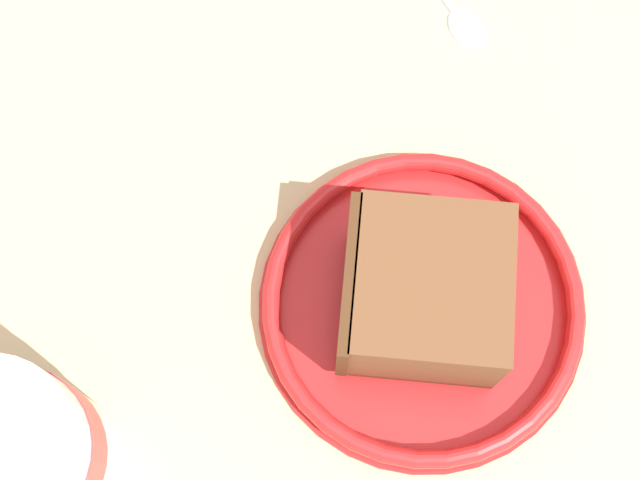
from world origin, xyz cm
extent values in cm
cube|color=tan|center=(0.00, 0.00, -1.70)|extent=(111.35, 111.35, 3.40)
cylinder|color=red|center=(-5.18, 2.20, 0.32)|extent=(18.12, 18.12, 0.63)
torus|color=red|center=(-5.18, 2.20, 1.13)|extent=(17.66, 17.66, 1.00)
cube|color=#472814|center=(-5.18, 2.20, 0.93)|extent=(11.29, 11.42, 0.60)
cube|color=brown|center=(-5.18, 2.20, 4.00)|extent=(11.29, 11.42, 5.54)
cube|color=#472814|center=(-1.64, -0.19, 4.00)|extent=(5.21, 7.31, 5.54)
cylinder|color=white|center=(16.49, -0.23, 5.33)|extent=(8.01, 8.01, 10.66)
cylinder|color=red|center=(16.49, -0.23, 5.95)|extent=(8.17, 8.17, 3.24)
ellipsoid|color=silver|center=(-16.43, -11.54, 0.40)|extent=(2.08, 3.05, 0.80)
camera|label=1|loc=(5.73, 10.38, 52.69)|focal=54.62mm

